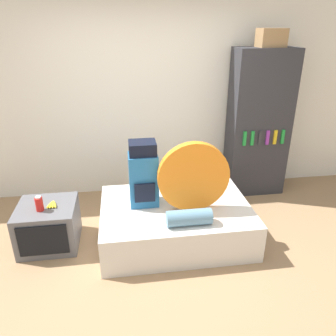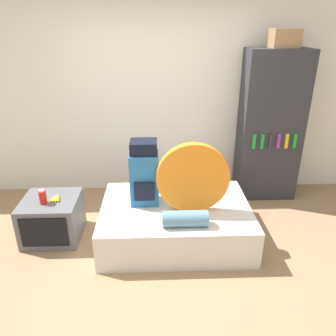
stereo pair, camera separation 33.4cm
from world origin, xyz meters
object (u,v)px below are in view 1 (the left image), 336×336
(cardboard_box, at_px, (271,38))
(bookshelf, at_px, (258,124))
(sleeping_roll, at_px, (189,217))
(backpack, at_px, (143,175))
(tent_bag, at_px, (193,177))
(television, at_px, (49,225))
(canister, at_px, (39,204))

(cardboard_box, bearing_deg, bookshelf, 133.80)
(sleeping_roll, relative_size, bookshelf, 0.23)
(backpack, relative_size, tent_bag, 0.95)
(tent_bag, height_order, sleeping_roll, tent_bag)
(television, relative_size, canister, 3.74)
(television, height_order, bookshelf, bookshelf)
(tent_bag, height_order, canister, tent_bag)
(canister, height_order, bookshelf, bookshelf)
(canister, bearing_deg, backpack, 5.44)
(tent_bag, relative_size, television, 1.24)
(sleeping_roll, bearing_deg, cardboard_box, 47.22)
(tent_bag, xyz_separation_m, television, (-1.55, 0.17, -0.55))
(sleeping_roll, xyz_separation_m, cardboard_box, (1.26, 1.36, 1.58))
(television, height_order, cardboard_box, cardboard_box)
(sleeping_roll, xyz_separation_m, canister, (-1.48, 0.39, 0.06))
(backpack, bearing_deg, cardboard_box, 27.59)
(cardboard_box, bearing_deg, television, -161.72)
(tent_bag, bearing_deg, bookshelf, 43.88)
(backpack, distance_m, tent_bag, 0.54)
(tent_bag, distance_m, canister, 1.60)
(backpack, relative_size, sleeping_roll, 1.60)
(canister, distance_m, bookshelf, 2.93)
(backpack, distance_m, television, 1.17)
(backpack, bearing_deg, tent_bag, -21.15)
(tent_bag, bearing_deg, cardboard_box, 42.55)
(bookshelf, bearing_deg, backpack, -151.34)
(backpack, bearing_deg, canister, -174.56)
(tent_bag, bearing_deg, backpack, 158.85)
(tent_bag, xyz_separation_m, cardboard_box, (1.16, 1.06, 1.29))
(backpack, xyz_separation_m, bookshelf, (1.64, 0.89, 0.23))
(tent_bag, relative_size, bookshelf, 0.38)
(tent_bag, relative_size, cardboard_box, 2.36)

